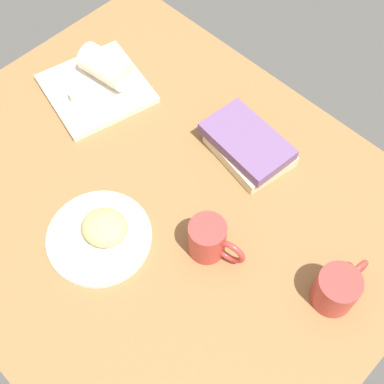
# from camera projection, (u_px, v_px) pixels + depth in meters

# --- Properties ---
(dining_table) EXTENTS (1.10, 0.90, 0.04)m
(dining_table) POSITION_uv_depth(u_px,v_px,m) (155.00, 200.00, 1.15)
(dining_table) COLOR olive
(dining_table) RESTS_ON ground
(round_plate) EXTENTS (0.22, 0.22, 0.01)m
(round_plate) POSITION_uv_depth(u_px,v_px,m) (99.00, 237.00, 1.08)
(round_plate) COLOR white
(round_plate) RESTS_ON dining_table
(scone_pastry) EXTENTS (0.12, 0.11, 0.05)m
(scone_pastry) POSITION_uv_depth(u_px,v_px,m) (104.00, 226.00, 1.06)
(scone_pastry) COLOR tan
(scone_pastry) RESTS_ON round_plate
(square_plate) EXTENTS (0.28, 0.28, 0.02)m
(square_plate) POSITION_uv_depth(u_px,v_px,m) (96.00, 89.00, 1.29)
(square_plate) COLOR silver
(square_plate) RESTS_ON dining_table
(sauce_cup) EXTENTS (0.05, 0.05, 0.03)m
(sauce_cup) POSITION_uv_depth(u_px,v_px,m) (79.00, 95.00, 1.25)
(sauce_cup) COLOR silver
(sauce_cup) RESTS_ON square_plate
(breakfast_wrap) EXTENTS (0.13, 0.09, 0.07)m
(breakfast_wrap) POSITION_uv_depth(u_px,v_px,m) (106.00, 67.00, 1.26)
(breakfast_wrap) COLOR beige
(breakfast_wrap) RESTS_ON square_plate
(book_stack) EXTENTS (0.21, 0.16, 0.06)m
(book_stack) POSITION_uv_depth(u_px,v_px,m) (249.00, 146.00, 1.17)
(book_stack) COLOR beige
(book_stack) RESTS_ON dining_table
(coffee_mug) EXTENTS (0.12, 0.08, 0.09)m
(coffee_mug) POSITION_uv_depth(u_px,v_px,m) (209.00, 239.00, 1.03)
(coffee_mug) COLOR #B23833
(coffee_mug) RESTS_ON dining_table
(second_mug) EXTENTS (0.08, 0.13, 0.09)m
(second_mug) POSITION_uv_depth(u_px,v_px,m) (338.00, 288.00, 0.98)
(second_mug) COLOR #B23833
(second_mug) RESTS_ON dining_table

